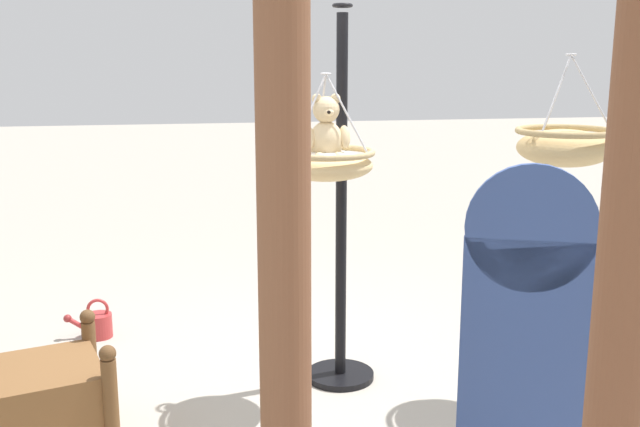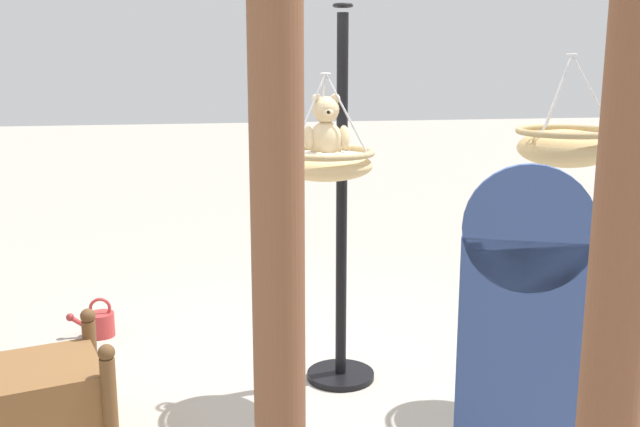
% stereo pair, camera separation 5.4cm
% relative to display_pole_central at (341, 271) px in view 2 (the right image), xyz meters
% --- Properties ---
extents(ground_plane, '(40.00, 40.00, 0.00)m').
position_rel_display_pole_central_xyz_m(ground_plane, '(0.17, 0.09, -0.73)').
color(ground_plane, '#A8A093').
extents(display_pole_central, '(0.44, 0.44, 2.37)m').
position_rel_display_pole_central_xyz_m(display_pole_central, '(0.00, 0.00, 0.00)').
color(display_pole_central, black).
rests_on(display_pole_central, ground).
extents(hanging_basket_with_teddy, '(0.57, 0.57, 0.61)m').
position_rel_display_pole_central_xyz_m(hanging_basket_with_teddy, '(0.15, 0.25, 0.73)').
color(hanging_basket_with_teddy, tan).
extents(teddy_bear, '(0.27, 0.25, 0.39)m').
position_rel_display_pole_central_xyz_m(teddy_bear, '(0.15, 0.27, 0.91)').
color(teddy_bear, '#D1B789').
extents(hanging_basket_left_high, '(0.56, 0.56, 0.64)m').
position_rel_display_pole_central_xyz_m(hanging_basket_left_high, '(-1.19, 0.53, 0.84)').
color(hanging_basket_left_high, tan).
extents(greenhouse_pillar_right, '(0.37, 0.37, 2.54)m').
position_rel_display_pole_central_xyz_m(greenhouse_pillar_right, '(-0.37, 2.40, 0.49)').
color(greenhouse_pillar_right, brown).
rests_on(greenhouse_pillar_right, ground).
extents(greenhouse_pillar_far_back, '(0.37, 0.37, 3.08)m').
position_rel_display_pole_central_xyz_m(greenhouse_pillar_far_back, '(0.62, 1.86, 0.76)').
color(greenhouse_pillar_far_back, brown).
rests_on(greenhouse_pillar_far_back, ground).
extents(wooden_planter_box, '(0.94, 0.86, 0.63)m').
position_rel_display_pole_central_xyz_m(wooden_planter_box, '(1.81, 0.54, -0.48)').
color(wooden_planter_box, brown).
rests_on(wooden_planter_box, ground).
extents(display_sign_board, '(0.56, 0.26, 1.60)m').
position_rel_display_pole_central_xyz_m(display_sign_board, '(-0.56, 1.41, 0.22)').
color(display_sign_board, '#334C8C').
rests_on(display_sign_board, ground).
extents(watering_can, '(0.35, 0.20, 0.30)m').
position_rel_display_pole_central_xyz_m(watering_can, '(1.64, -1.05, -0.63)').
color(watering_can, '#B23333').
rests_on(watering_can, ground).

